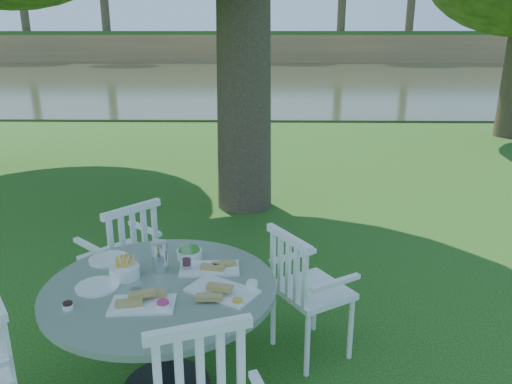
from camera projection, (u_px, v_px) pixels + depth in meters
ground at (256, 287)px, 4.57m from camera, size 140.00×140.00×0.00m
table at (162, 306)px, 3.06m from camera, size 1.40×1.40×0.76m
chair_ne at (301, 285)px, 3.43m from camera, size 0.64×0.65×0.95m
chair_nw at (126, 252)px, 3.89m from camera, size 0.68×0.68×0.99m
tableware at (161, 271)px, 3.10m from camera, size 1.16×0.84×0.20m
river at (264, 78)px, 26.49m from camera, size 100.00×28.00×0.12m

